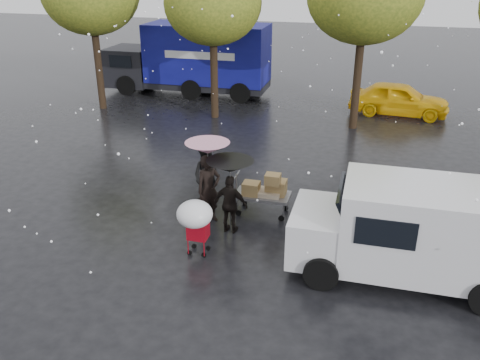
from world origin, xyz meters
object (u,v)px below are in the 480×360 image
(shopping_cart, at_px, (195,217))
(blue_truck, at_px, (192,59))
(person_black, at_px, (230,204))
(vendor_cart, at_px, (266,190))
(white_van, at_px, (413,230))
(person_pink, at_px, (209,189))
(yellow_taxi, at_px, (399,99))

(shopping_cart, height_order, blue_truck, blue_truck)
(person_black, height_order, vendor_cart, person_black)
(white_van, bearing_deg, person_black, 168.30)
(person_pink, xyz_separation_m, vendor_cart, (1.37, 0.79, -0.21))
(person_black, relative_size, vendor_cart, 1.03)
(vendor_cart, height_order, white_van, white_van)
(white_van, height_order, blue_truck, blue_truck)
(person_pink, relative_size, blue_truck, 0.22)
(person_pink, distance_m, vendor_cart, 1.59)
(person_pink, height_order, person_black, person_pink)
(person_black, height_order, blue_truck, blue_truck)
(person_pink, height_order, shopping_cart, person_pink)
(blue_truck, bearing_deg, vendor_cart, -61.90)
(person_pink, bearing_deg, shopping_cart, -127.86)
(shopping_cart, distance_m, blue_truck, 15.59)
(person_black, height_order, shopping_cart, person_black)
(white_van, bearing_deg, yellow_taxi, 89.99)
(person_pink, height_order, vendor_cart, person_pink)
(white_van, bearing_deg, blue_truck, 125.60)
(white_van, relative_size, blue_truck, 0.59)
(shopping_cart, bearing_deg, vendor_cart, 66.52)
(white_van, height_order, yellow_taxi, white_van)
(vendor_cart, xyz_separation_m, white_van, (3.70, -2.10, 0.43))
(vendor_cart, height_order, shopping_cart, shopping_cart)
(vendor_cart, bearing_deg, shopping_cart, -113.48)
(person_pink, distance_m, yellow_taxi, 12.68)
(blue_truck, bearing_deg, white_van, -54.40)
(person_pink, relative_size, vendor_cart, 1.23)
(blue_truck, relative_size, yellow_taxi, 1.94)
(person_pink, bearing_deg, blue_truck, 65.40)
(person_pink, height_order, blue_truck, blue_truck)
(vendor_cart, distance_m, shopping_cart, 2.80)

